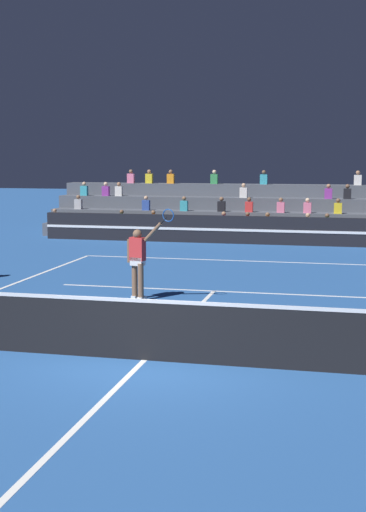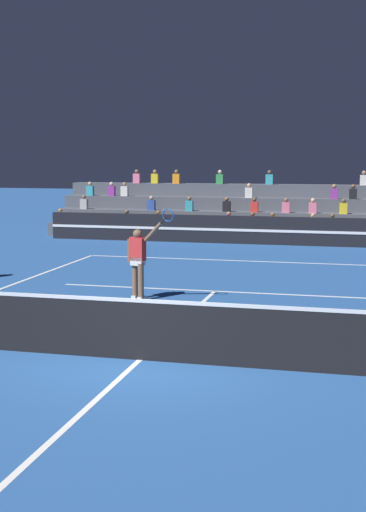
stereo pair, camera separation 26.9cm
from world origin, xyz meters
name	(u,v)px [view 1 (the left image)]	position (x,y,z in m)	size (l,w,h in m)	color
ground_plane	(144,360)	(0.00, 0.00, 0.00)	(120.00, 120.00, 0.00)	#285699
court_lines	(144,360)	(0.00, 0.00, 0.00)	(11.10, 23.90, 0.01)	white
tennis_net	(144,329)	(0.00, 0.00, 0.54)	(12.00, 0.10, 1.10)	slate
sponsor_banner_wall	(261,230)	(0.00, 16.55, 0.55)	(18.00, 0.26, 1.10)	black
bleacher_stand	(270,217)	(-0.01, 19.71, 0.83)	(19.29, 3.80, 2.83)	#4C515B
tennis_player	(139,260)	(-1.56, 4.91, 0.98)	(1.31, 0.51, 2.30)	brown
tennis_ball	(231,326)	(1.06, 2.61, 0.03)	(0.07, 0.07, 0.07)	#C6DB33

